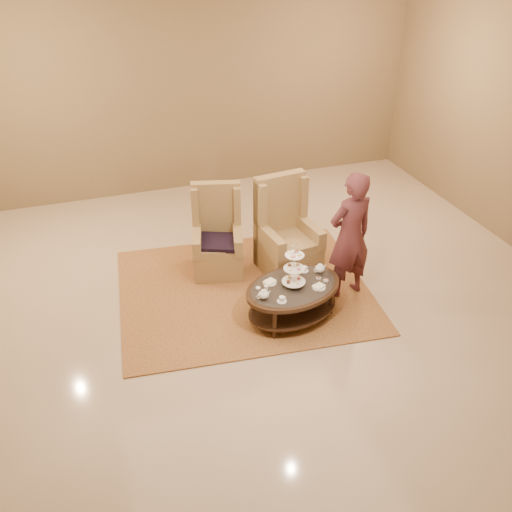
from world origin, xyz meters
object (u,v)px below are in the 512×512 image
object	(u,v)px
tea_table	(293,291)
armchair_left	(218,242)
person	(350,236)
armchair_right	(286,240)

from	to	relation	value
tea_table	armchair_left	distance (m)	1.48
tea_table	person	world-z (taller)	person
armchair_left	armchair_right	distance (m)	0.93
armchair_right	person	distance (m)	1.06
armchair_left	person	world-z (taller)	person
tea_table	armchair_right	bearing A→B (deg)	58.27
tea_table	armchair_left	size ratio (longest dim) A/B	1.16
tea_table	armchair_left	world-z (taller)	armchair_left
tea_table	armchair_right	world-z (taller)	armchair_right
tea_table	armchair_right	xyz separation A→B (m)	(0.32, 1.08, 0.07)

